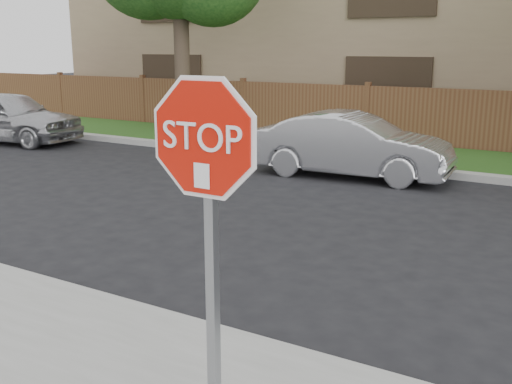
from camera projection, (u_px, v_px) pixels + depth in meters
The scene contains 6 objects.
ground at pixel (336, 367), 5.11m from camera, with size 90.00×90.00×0.00m, color black.
far_curb at pixel (499, 179), 11.90m from camera, with size 70.00×0.30×0.15m, color gray.
grass_strip at pixel (511, 166), 13.28m from camera, with size 70.00×3.00×0.12m, color #1E4714.
stop_sign at pixel (206, 191), 3.56m from camera, with size 1.01×0.13×2.55m.
sedan_far_left at pixel (8, 117), 16.73m from camera, with size 1.72×4.28×1.46m, color #B2B3B7.
sedan_left at pixel (352, 145), 12.34m from camera, with size 1.40×4.03×1.33m, color #BCBDC2.
Camera 1 is at (1.75, -4.31, 2.67)m, focal length 42.00 mm.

